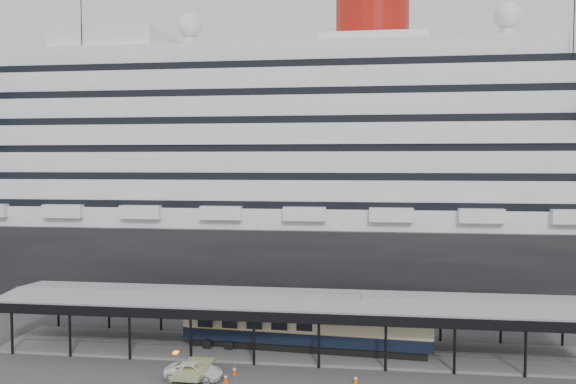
# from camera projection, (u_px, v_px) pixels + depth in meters

# --- Properties ---
(ground) EXTENTS (200.00, 200.00, 0.00)m
(ground) POSITION_uv_depth(u_px,v_px,m) (285.00, 370.00, 48.65)
(ground) COLOR #3C3C3F
(ground) RESTS_ON ground
(cruise_ship) EXTENTS (130.00, 30.00, 43.90)m
(cruise_ship) POSITION_uv_depth(u_px,v_px,m) (314.00, 160.00, 79.40)
(cruise_ship) COLOR black
(cruise_ship) RESTS_ON ground
(platform_canopy) EXTENTS (56.00, 9.18, 5.30)m
(platform_canopy) POSITION_uv_depth(u_px,v_px,m) (292.00, 327.00, 53.49)
(platform_canopy) COLOR slate
(platform_canopy) RESTS_ON ground
(port_truck) EXTENTS (4.87, 2.35, 1.34)m
(port_truck) POSITION_uv_depth(u_px,v_px,m) (194.00, 371.00, 46.60)
(port_truck) COLOR white
(port_truck) RESTS_ON ground
(pullman_carriage) EXTENTS (23.66, 4.65, 23.08)m
(pullman_carriage) POSITION_uv_depth(u_px,v_px,m) (306.00, 323.00, 53.29)
(pullman_carriage) COLOR black
(pullman_carriage) RESTS_ON ground
(traffic_cone_left) EXTENTS (0.45, 0.45, 0.77)m
(traffic_cone_left) POSITION_uv_depth(u_px,v_px,m) (226.00, 378.00, 45.88)
(traffic_cone_left) COLOR #E74B0C
(traffic_cone_left) RESTS_ON ground
(traffic_cone_mid) EXTENTS (0.48, 0.48, 0.79)m
(traffic_cone_mid) POSITION_uv_depth(u_px,v_px,m) (234.00, 370.00, 47.56)
(traffic_cone_mid) COLOR red
(traffic_cone_mid) RESTS_ON ground
(traffic_cone_right) EXTENTS (0.55, 0.55, 0.82)m
(traffic_cone_right) POSITION_uv_depth(u_px,v_px,m) (356.00, 379.00, 45.48)
(traffic_cone_right) COLOR orange
(traffic_cone_right) RESTS_ON ground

